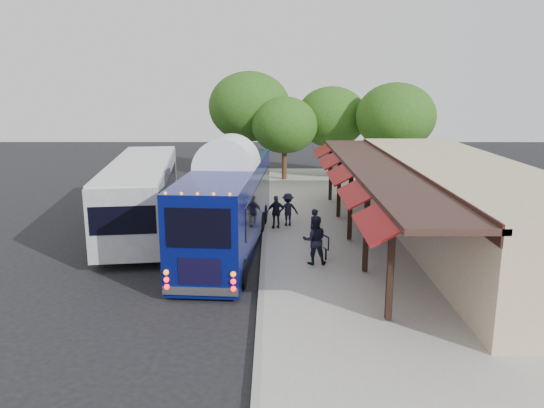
% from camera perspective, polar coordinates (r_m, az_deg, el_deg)
% --- Properties ---
extents(ground, '(90.00, 90.00, 0.00)m').
position_cam_1_polar(ground, '(19.54, -1.19, -7.82)').
color(ground, black).
rests_on(ground, ground).
extents(sidewalk, '(10.00, 40.00, 0.15)m').
position_cam_1_polar(sidewalk, '(23.74, 11.21, -4.09)').
color(sidewalk, '#9E9B93').
rests_on(sidewalk, ground).
extents(curb, '(0.20, 40.00, 0.16)m').
position_cam_1_polar(curb, '(23.30, -0.85, -4.16)').
color(curb, gray).
rests_on(curb, ground).
extents(station_shelter, '(8.15, 20.00, 3.60)m').
position_cam_1_polar(station_shelter, '(24.18, 19.28, 0.08)').
color(station_shelter, tan).
rests_on(station_shelter, ground).
extents(coach_bus, '(3.39, 12.01, 3.80)m').
position_cam_1_polar(coach_bus, '(22.36, -4.74, 0.28)').
color(coach_bus, '#070F59').
rests_on(coach_bus, ground).
extents(city_bus, '(4.23, 12.53, 3.30)m').
position_cam_1_polar(city_bus, '(26.00, -13.85, 1.24)').
color(city_bus, gray).
rests_on(city_bus, ground).
extents(ped_a, '(0.69, 0.62, 1.58)m').
position_cam_1_polar(ped_a, '(22.52, 4.68, -2.52)').
color(ped_a, black).
rests_on(ped_a, sidewalk).
extents(ped_b, '(0.94, 0.74, 1.89)m').
position_cam_1_polar(ped_b, '(20.20, 4.61, -3.88)').
color(ped_b, black).
rests_on(ped_b, sidewalk).
extents(ped_c, '(0.98, 0.56, 1.58)m').
position_cam_1_polar(ped_c, '(25.07, 0.47, -0.87)').
color(ped_c, black).
rests_on(ped_c, sidewalk).
extents(ped_d, '(1.13, 0.79, 1.59)m').
position_cam_1_polar(ped_d, '(25.55, 1.71, -0.60)').
color(ped_d, black).
rests_on(ped_d, sidewalk).
extents(sign_board, '(0.20, 0.43, 0.98)m').
position_cam_1_polar(sign_board, '(20.73, 5.83, -4.28)').
color(sign_board, black).
rests_on(sign_board, sidewalk).
extents(tree_left, '(4.68, 4.68, 5.99)m').
position_cam_1_polar(tree_left, '(37.64, 1.35, 8.47)').
color(tree_left, '#382314').
rests_on(tree_left, ground).
extents(tree_mid, '(5.22, 5.22, 6.68)m').
position_cam_1_polar(tree_mid, '(39.65, 6.43, 9.28)').
color(tree_mid, '#382314').
rests_on(tree_mid, ground).
extents(tree_right, '(5.44, 5.44, 6.96)m').
position_cam_1_polar(tree_right, '(37.57, 13.15, 9.12)').
color(tree_right, '#382314').
rests_on(tree_right, ground).
extents(tree_far, '(6.07, 6.07, 7.77)m').
position_cam_1_polar(tree_far, '(39.92, -2.45, 10.42)').
color(tree_far, '#382314').
rests_on(tree_far, ground).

